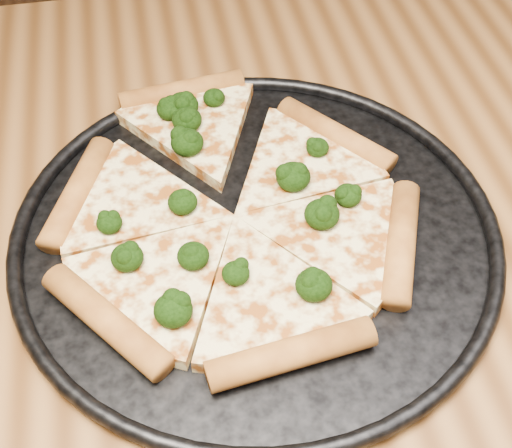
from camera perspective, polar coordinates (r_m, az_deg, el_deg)
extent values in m
cube|color=brown|center=(0.60, -1.73, -4.99)|extent=(1.20, 0.90, 0.04)
cylinder|color=black|center=(0.60, 0.00, -0.82)|extent=(0.40, 0.40, 0.01)
torus|color=black|center=(0.60, 0.00, -0.38)|extent=(0.41, 0.41, 0.01)
cylinder|color=#C57831|center=(0.68, 6.44, 7.18)|extent=(0.10, 0.11, 0.02)
cylinder|color=#C57831|center=(0.73, -6.02, 10.63)|extent=(0.13, 0.04, 0.02)
cylinder|color=#C57831|center=(0.64, -14.23, 2.48)|extent=(0.07, 0.13, 0.02)
cylinder|color=#C57831|center=(0.54, -12.02, -7.64)|extent=(0.10, 0.11, 0.02)
cylinder|color=#C57831|center=(0.52, 2.87, -10.44)|extent=(0.13, 0.04, 0.02)
cylinder|color=#C57831|center=(0.59, 11.66, -1.49)|extent=(0.07, 0.13, 0.02)
ellipsoid|color=black|center=(0.56, -5.11, -2.58)|extent=(0.03, 0.03, 0.02)
ellipsoid|color=black|center=(0.69, -5.95, 9.54)|extent=(0.03, 0.03, 0.02)
ellipsoid|color=black|center=(0.65, -5.60, 6.59)|extent=(0.03, 0.03, 0.02)
ellipsoid|color=black|center=(0.59, -11.81, 0.09)|extent=(0.02, 0.02, 0.02)
ellipsoid|color=black|center=(0.53, -6.72, -6.93)|extent=(0.03, 0.03, 0.02)
ellipsoid|color=black|center=(0.65, 5.01, 6.21)|extent=(0.02, 0.02, 0.02)
ellipsoid|color=black|center=(0.56, -10.40, -2.67)|extent=(0.03, 0.03, 0.02)
ellipsoid|color=black|center=(0.61, 3.04, 3.85)|extent=(0.03, 0.03, 0.02)
ellipsoid|color=black|center=(0.67, -5.63, 8.41)|extent=(0.03, 0.03, 0.02)
ellipsoid|color=black|center=(0.70, -3.42, 10.18)|extent=(0.02, 0.02, 0.02)
ellipsoid|color=black|center=(0.59, 5.36, 0.80)|extent=(0.03, 0.03, 0.02)
ellipsoid|color=black|center=(0.54, 4.71, -4.93)|extent=(0.03, 0.03, 0.02)
ellipsoid|color=black|center=(0.55, -1.65, -4.01)|extent=(0.02, 0.02, 0.02)
ellipsoid|color=black|center=(0.61, 7.46, 2.32)|extent=(0.02, 0.02, 0.02)
ellipsoid|color=black|center=(0.69, -6.54, 9.02)|extent=(0.02, 0.02, 0.02)
ellipsoid|color=black|center=(0.60, -5.97, 1.79)|extent=(0.03, 0.03, 0.02)
ellipsoid|color=black|center=(0.69, -6.96, 9.26)|extent=(0.03, 0.03, 0.02)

